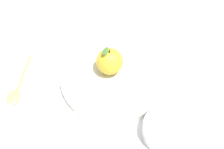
{
  "coord_description": "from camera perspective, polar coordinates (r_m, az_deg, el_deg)",
  "views": [
    {
      "loc": [
        0.05,
        0.41,
        0.57
      ],
      "look_at": [
        -0.04,
        0.02,
        0.02
      ],
      "focal_mm": 42.09,
      "sensor_mm": 36.0,
      "label": 1
    }
  ],
  "objects": [
    {
      "name": "dinner_plate",
      "position": [
        0.68,
        0.0,
        -0.48
      ],
      "size": [
        0.27,
        0.27,
        0.02
      ],
      "color": "silver",
      "rests_on": "ground_plane"
    },
    {
      "name": "apple",
      "position": [
        0.66,
        -0.51,
        2.88
      ],
      "size": [
        0.07,
        0.07,
        0.08
      ],
      "color": "gold",
      "rests_on": "dinner_plate"
    },
    {
      "name": "cup",
      "position": [
        0.63,
        -21.78,
        -9.72
      ],
      "size": [
        0.07,
        0.07,
        0.06
      ],
      "color": "white",
      "rests_on": "ground_plane"
    },
    {
      "name": "spoon",
      "position": [
        0.71,
        -20.16,
        -3.53
      ],
      "size": [
        0.07,
        0.16,
        0.01
      ],
      "color": "#D8B766",
      "rests_on": "ground_plane"
    },
    {
      "name": "knife",
      "position": [
        0.73,
        -13.87,
        1.32
      ],
      "size": [
        0.08,
        0.22,
        0.01
      ],
      "color": "silver",
      "rests_on": "ground_plane"
    },
    {
      "name": "ground_plane",
      "position": [
        0.7,
        -3.37,
        0.12
      ],
      "size": [
        2.4,
        2.4,
        0.0
      ],
      "primitive_type": "plane",
      "color": "silver"
    },
    {
      "name": "side_bowl",
      "position": [
        0.61,
        11.8,
        -11.5
      ],
      "size": [
        0.11,
        0.11,
        0.04
      ],
      "color": "white",
      "rests_on": "ground_plane"
    }
  ]
}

